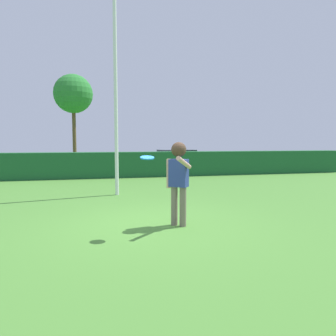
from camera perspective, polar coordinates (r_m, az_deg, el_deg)
ground_plane at (r=6.74m, az=-2.62°, el=-10.44°), size 60.00×60.00×0.00m
person at (r=6.42m, az=1.96°, el=-1.05°), size 0.47×0.84×1.78m
frisbee at (r=5.76m, az=-3.90°, el=1.94°), size 0.27×0.27×0.07m
lamppost at (r=10.51m, az=-9.77°, el=15.97°), size 0.24×0.24×6.97m
hedge_row at (r=15.57m, az=-8.66°, el=0.64°), size 25.00×0.90×1.26m
parked_car_black at (r=20.16m, az=1.62°, el=1.83°), size 4.46×2.51×1.25m
willow_tree at (r=22.94m, az=-17.25°, el=12.97°), size 2.69×2.69×6.46m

